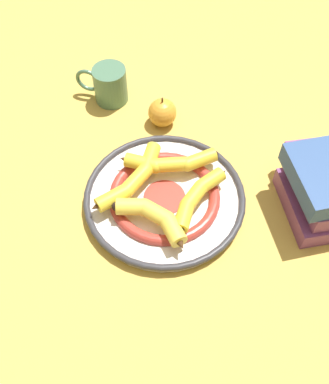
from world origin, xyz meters
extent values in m
plane|color=gold|center=(0.00, 0.00, 0.00)|extent=(2.80, 2.80, 0.00)
cylinder|color=white|center=(0.04, -0.04, 0.01)|extent=(0.32, 0.32, 0.02)
torus|color=#AD382D|center=(0.04, -0.04, 0.02)|extent=(0.23, 0.23, 0.02)
cylinder|color=#AD382D|center=(0.04, -0.04, 0.02)|extent=(0.09, 0.09, 0.00)
torus|color=#333338|center=(0.04, -0.04, 0.02)|extent=(0.33, 0.33, 0.01)
cylinder|color=yellow|center=(0.12, -0.09, 0.05)|extent=(0.06, 0.05, 0.03)
cylinder|color=yellow|center=(0.07, -0.09, 0.05)|extent=(0.06, 0.05, 0.03)
cylinder|color=yellow|center=(0.02, -0.12, 0.05)|extent=(0.06, 0.06, 0.03)
sphere|color=yellow|center=(0.09, -0.09, 0.05)|extent=(0.03, 0.03, 0.03)
sphere|color=yellow|center=(0.04, -0.10, 0.05)|extent=(0.03, 0.03, 0.03)
cone|color=#472D19|center=(0.15, -0.10, 0.05)|extent=(0.04, 0.03, 0.03)
sphere|color=black|center=(0.01, -0.14, 0.05)|extent=(0.02, 0.02, 0.02)
cylinder|color=yellow|center=(-0.02, -0.13, 0.05)|extent=(0.04, 0.07, 0.03)
cylinder|color=yellow|center=(-0.02, -0.07, 0.05)|extent=(0.04, 0.07, 0.03)
cylinder|color=yellow|center=(-0.04, -0.01, 0.05)|extent=(0.06, 0.07, 0.03)
sphere|color=yellow|center=(-0.01, -0.10, 0.05)|extent=(0.03, 0.03, 0.03)
sphere|color=yellow|center=(-0.02, -0.04, 0.05)|extent=(0.03, 0.03, 0.03)
cone|color=#472D19|center=(-0.02, -0.16, 0.05)|extent=(0.03, 0.03, 0.02)
sphere|color=black|center=(-0.06, 0.02, 0.05)|extent=(0.02, 0.02, 0.02)
cylinder|color=yellow|center=(-0.05, -0.03, 0.05)|extent=(0.07, 0.06, 0.03)
cylinder|color=yellow|center=(0.00, 0.01, 0.05)|extent=(0.06, 0.07, 0.03)
cylinder|color=yellow|center=(0.03, 0.07, 0.05)|extent=(0.05, 0.07, 0.03)
sphere|color=yellow|center=(-0.02, -0.01, 0.05)|extent=(0.03, 0.03, 0.03)
sphere|color=yellow|center=(0.02, 0.04, 0.05)|extent=(0.03, 0.03, 0.03)
cone|color=#472D19|center=(-0.07, -0.05, 0.05)|extent=(0.04, 0.03, 0.02)
sphere|color=black|center=(0.04, 0.10, 0.05)|extent=(0.02, 0.02, 0.02)
cylinder|color=yellow|center=(0.09, 0.05, 0.05)|extent=(0.03, 0.06, 0.03)
cylinder|color=yellow|center=(0.09, -0.01, 0.05)|extent=(0.04, 0.06, 0.03)
cylinder|color=yellow|center=(0.11, -0.06, 0.05)|extent=(0.05, 0.06, 0.03)
sphere|color=yellow|center=(0.08, 0.02, 0.05)|extent=(0.03, 0.03, 0.03)
sphere|color=yellow|center=(0.10, -0.03, 0.05)|extent=(0.03, 0.03, 0.03)
cone|color=#472D19|center=(0.09, 0.07, 0.05)|extent=(0.02, 0.03, 0.02)
sphere|color=black|center=(0.13, -0.08, 0.05)|extent=(0.02, 0.02, 0.02)
cube|color=#753D70|center=(0.27, 0.19, 0.02)|extent=(0.23, 0.22, 0.04)
cube|color=white|center=(0.26, 0.19, 0.02)|extent=(0.21, 0.21, 0.03)
cube|color=#753D70|center=(0.25, 0.20, 0.06)|extent=(0.23, 0.21, 0.04)
cube|color=white|center=(0.25, 0.20, 0.06)|extent=(0.22, 0.19, 0.03)
cylinder|color=#477056|center=(-0.28, 0.07, 0.04)|extent=(0.08, 0.08, 0.09)
cylinder|color=#331C0F|center=(-0.28, 0.07, 0.08)|extent=(0.07, 0.07, 0.01)
torus|color=#477056|center=(-0.33, 0.04, 0.04)|extent=(0.06, 0.04, 0.06)
sphere|color=gold|center=(-0.13, 0.11, 0.03)|extent=(0.07, 0.07, 0.07)
cylinder|color=#4C3319|center=(-0.13, 0.11, 0.07)|extent=(0.00, 0.00, 0.01)
camera|label=1|loc=(0.42, -0.39, 0.78)|focal=42.00mm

